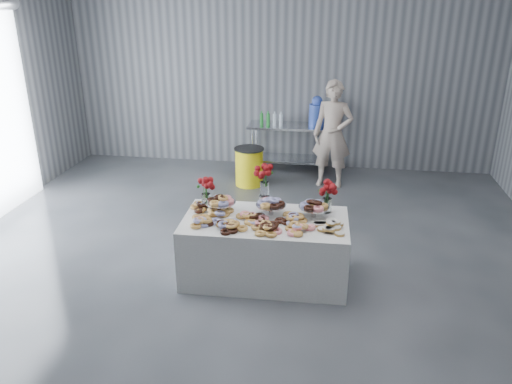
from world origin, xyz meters
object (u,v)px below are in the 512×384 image
(trash_barrel, at_px, (249,166))
(prep_table, at_px, (289,140))
(display_table, at_px, (265,248))
(water_jug, at_px, (317,113))
(person, at_px, (333,135))

(trash_barrel, bearing_deg, prep_table, 53.85)
(display_table, height_order, trash_barrel, display_table)
(prep_table, relative_size, trash_barrel, 2.23)
(trash_barrel, bearing_deg, water_jug, 36.99)
(prep_table, height_order, person, person)
(prep_table, height_order, water_jug, water_jug)
(water_jug, height_order, trash_barrel, water_jug)
(person, height_order, trash_barrel, person)
(prep_table, bearing_deg, display_table, -88.81)
(display_table, relative_size, person, 1.03)
(display_table, distance_m, person, 3.34)
(display_table, relative_size, trash_barrel, 2.83)
(prep_table, xyz_separation_m, water_jug, (0.50, -0.00, 0.53))
(prep_table, bearing_deg, person, -38.49)
(trash_barrel, bearing_deg, person, 7.91)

